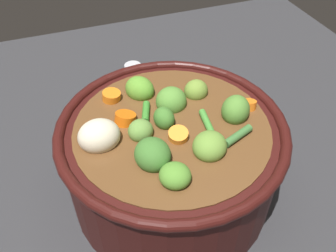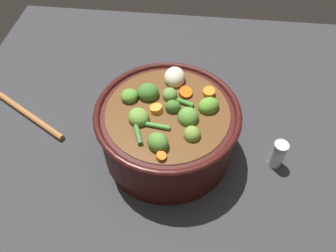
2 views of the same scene
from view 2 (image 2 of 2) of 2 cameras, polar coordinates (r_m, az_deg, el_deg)
ground_plane at (r=0.77m, az=-0.06°, el=-3.90°), size 1.10×1.10×0.00m
cooking_pot at (r=0.71m, az=-0.06°, el=-0.56°), size 0.30×0.30×0.16m
wooden_spoon at (r=0.88m, az=-26.06°, el=-1.09°), size 0.22×0.22×0.02m
salt_shaker at (r=0.76m, az=18.29°, el=-4.60°), size 0.03×0.03×0.07m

